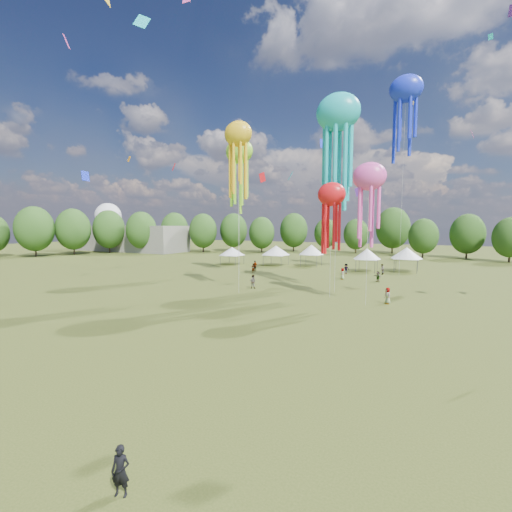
% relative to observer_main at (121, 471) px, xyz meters
% --- Properties ---
extents(ground, '(300.00, 300.00, 0.00)m').
position_rel_observer_main_xyz_m(ground, '(-6.50, 1.59, -0.81)').
color(ground, '#384416').
rests_on(ground, ground).
extents(observer_main, '(0.69, 0.57, 1.61)m').
position_rel_observer_main_xyz_m(observer_main, '(0.00, 0.00, 0.00)').
color(observer_main, black).
rests_on(observer_main, ground).
extents(spectator_near, '(0.89, 0.69, 1.81)m').
position_rel_observer_main_xyz_m(spectator_near, '(-12.41, 32.96, 0.10)').
color(spectator_near, gray).
rests_on(spectator_near, ground).
extents(spectators_far, '(25.36, 23.61, 1.91)m').
position_rel_observer_main_xyz_m(spectators_far, '(-4.57, 46.99, 0.07)').
color(spectators_far, gray).
rests_on(spectators_far, ground).
extents(festival_tents, '(38.72, 9.73, 4.39)m').
position_rel_observer_main_xyz_m(festival_tents, '(-11.73, 57.89, 2.38)').
color(festival_tents, '#47474C').
rests_on(festival_tents, ground).
extents(show_kites, '(29.01, 27.53, 31.86)m').
position_rel_observer_main_xyz_m(show_kites, '(-4.95, 40.84, 18.84)').
color(show_kites, yellow).
rests_on(show_kites, ground).
extents(small_kites, '(71.44, 55.25, 44.97)m').
position_rel_observer_main_xyz_m(small_kites, '(-8.73, 45.21, 28.56)').
color(small_kites, yellow).
rests_on(small_kites, ground).
extents(treeline, '(201.57, 95.24, 13.43)m').
position_rel_observer_main_xyz_m(treeline, '(-10.37, 64.10, 5.74)').
color(treeline, '#38281C').
rests_on(treeline, ground).
extents(hangar, '(40.00, 12.00, 8.00)m').
position_rel_observer_main_xyz_m(hangar, '(-78.50, 73.59, 3.19)').
color(hangar, gray).
rests_on(hangar, ground).
extents(radome, '(9.00, 9.00, 16.00)m').
position_rel_observer_main_xyz_m(radome, '(-94.50, 79.59, 9.18)').
color(radome, white).
rests_on(radome, ground).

